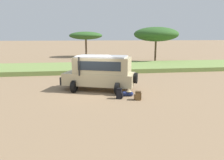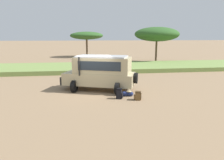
{
  "view_description": "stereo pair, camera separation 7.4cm",
  "coord_description": "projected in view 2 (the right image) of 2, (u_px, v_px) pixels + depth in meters",
  "views": [
    {
      "loc": [
        -0.84,
        -14.54,
        3.81
      ],
      "look_at": [
        1.17,
        -0.94,
        1.0
      ],
      "focal_mm": 35.0,
      "sensor_mm": 36.0,
      "label": 1
    },
    {
      "loc": [
        -0.76,
        -14.56,
        3.81
      ],
      "look_at": [
        1.17,
        -0.94,
        1.0
      ],
      "focal_mm": 35.0,
      "sensor_mm": 36.0,
      "label": 2
    }
  ],
  "objects": [
    {
      "name": "duffel_bag_low_black_case",
      "position": [
        127.0,
        94.0,
        13.97
      ],
      "size": [
        0.76,
        0.38,
        0.4
      ],
      "color": "navy",
      "rests_on": "ground_plane"
    },
    {
      "name": "safari_vehicle",
      "position": [
        101.0,
        72.0,
        15.32
      ],
      "size": [
        5.41,
        3.75,
        2.44
      ],
      "color": "tan",
      "rests_on": "ground_plane"
    },
    {
      "name": "backpack_cluster_center",
      "position": [
        138.0,
        96.0,
        13.13
      ],
      "size": [
        0.48,
        0.43,
        0.51
      ],
      "color": "brown",
      "rests_on": "ground_plane"
    },
    {
      "name": "backpack_beside_front_wheel",
      "position": [
        119.0,
        94.0,
        13.37
      ],
      "size": [
        0.45,
        0.4,
        0.63
      ],
      "color": "black",
      "rests_on": "ground_plane"
    },
    {
      "name": "grass_bank",
      "position": [
        88.0,
        67.0,
        24.99
      ],
      "size": [
        120.0,
        7.0,
        0.44
      ],
      "color": "olive",
      "rests_on": "ground_plane"
    },
    {
      "name": "acacia_tree_centre_back",
      "position": [
        157.0,
        34.0,
        30.34
      ],
      "size": [
        6.19,
        5.92,
        4.99
      ],
      "color": "brown",
      "rests_on": "ground_plane"
    },
    {
      "name": "acacia_tree_left_mid",
      "position": [
        87.0,
        36.0,
        39.12
      ],
      "size": [
        5.92,
        5.05,
        4.51
      ],
      "color": "brown",
      "rests_on": "ground_plane"
    },
    {
      "name": "ground_plane",
      "position": [
        93.0,
        92.0,
        14.99
      ],
      "size": [
        320.0,
        320.0,
        0.0
      ],
      "primitive_type": "plane",
      "color": "#8C7051"
    }
  ]
}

